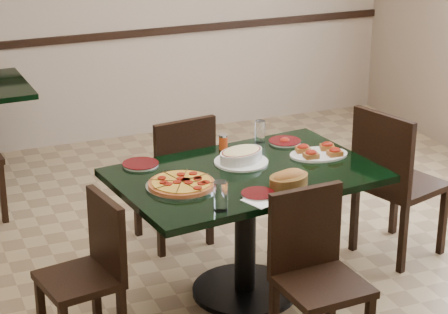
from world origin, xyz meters
name	(u,v)px	position (x,y,z in m)	size (l,w,h in m)	color
floor	(243,281)	(0.00, 0.00, 0.00)	(5.50, 5.50, 0.00)	#89724F
room_shell	(278,17)	(1.02, 1.73, 1.17)	(5.50, 5.50, 5.50)	white
main_table	(246,202)	(-0.04, -0.12, 0.57)	(1.52, 1.08, 0.75)	black
chair_far	(178,174)	(-0.18, 0.61, 0.49)	(0.46, 0.46, 0.87)	black
chair_near	(314,266)	(0.04, -0.79, 0.48)	(0.43, 0.43, 0.86)	black
chair_right	(393,176)	(0.97, -0.04, 0.54)	(0.56, 0.56, 0.96)	black
chair_left	(91,266)	(-0.97, -0.29, 0.44)	(0.43, 0.43, 0.80)	black
pepperoni_pizza	(182,184)	(-0.44, -0.19, 0.77)	(0.38, 0.38, 0.04)	silver
lasagna_casserole	(241,155)	(-0.01, 0.01, 0.80)	(0.32, 0.31, 0.09)	silver
bread_basket	(289,179)	(0.09, -0.39, 0.79)	(0.26, 0.21, 0.10)	brown
bruschetta_platter	(319,152)	(0.45, -0.05, 0.77)	(0.37, 0.29, 0.05)	silver
side_plate_near	(258,194)	(-0.11, -0.44, 0.76)	(0.18, 0.18, 0.02)	silver
side_plate_far_r	(285,141)	(0.36, 0.22, 0.76)	(0.19, 0.19, 0.03)	silver
side_plate_far_l	(141,164)	(-0.55, 0.19, 0.76)	(0.20, 0.20, 0.02)	silver
napkin_setting	(262,200)	(-0.12, -0.51, 0.75)	(0.20, 0.20, 0.01)	white
water_glass_a	(260,132)	(0.23, 0.29, 0.82)	(0.06, 0.06, 0.13)	white
water_glass_b	(221,196)	(-0.36, -0.54, 0.83)	(0.07, 0.07, 0.15)	white
pepper_shaker	(223,142)	(-0.02, 0.26, 0.80)	(0.05, 0.05, 0.09)	#AF3312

